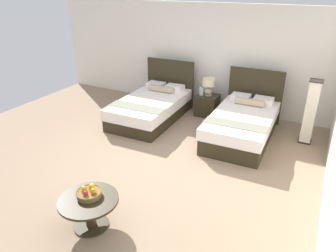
% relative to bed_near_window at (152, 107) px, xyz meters
% --- Properties ---
extents(ground_plane, '(9.26, 10.01, 0.02)m').
position_rel_bed_near_window_xyz_m(ground_plane, '(1.10, -1.82, -0.31)').
color(ground_plane, '#93795F').
extents(wall_back, '(9.26, 0.12, 2.58)m').
position_rel_bed_near_window_xyz_m(wall_back, '(1.10, 1.39, 0.99)').
color(wall_back, white).
rests_on(wall_back, ground).
extents(bed_near_window, '(1.32, 2.24, 1.21)m').
position_rel_bed_near_window_xyz_m(bed_near_window, '(0.00, 0.00, 0.00)').
color(bed_near_window, '#2E2717').
rests_on(bed_near_window, ground).
extents(bed_near_corner, '(1.26, 2.22, 1.24)m').
position_rel_bed_near_window_xyz_m(bed_near_corner, '(2.20, -0.00, 0.02)').
color(bed_near_corner, '#2E2717').
rests_on(bed_near_corner, ground).
extents(nightstand, '(0.51, 0.49, 0.51)m').
position_rel_bed_near_window_xyz_m(nightstand, '(1.10, 0.80, -0.04)').
color(nightstand, '#2E2717').
rests_on(nightstand, ground).
extents(table_lamp, '(0.29, 0.29, 0.42)m').
position_rel_bed_near_window_xyz_m(table_lamp, '(1.10, 0.82, 0.47)').
color(table_lamp, tan).
rests_on(table_lamp, nightstand).
extents(vase, '(0.11, 0.11, 0.21)m').
position_rel_bed_near_window_xyz_m(vase, '(0.95, 0.76, 0.31)').
color(vase, '#ACC2BD').
rests_on(vase, nightstand).
extents(coffee_table, '(0.80, 0.80, 0.45)m').
position_rel_bed_near_window_xyz_m(coffee_table, '(1.10, -3.58, 0.02)').
color(coffee_table, '#2E2717').
rests_on(coffee_table, ground).
extents(fruit_bowl, '(0.34, 0.34, 0.14)m').
position_rel_bed_near_window_xyz_m(fruit_bowl, '(1.07, -3.52, 0.20)').
color(fruit_bowl, olive).
rests_on(fruit_bowl, coffee_table).
extents(floor_lamp_corner, '(0.25, 0.25, 1.32)m').
position_rel_bed_near_window_xyz_m(floor_lamp_corner, '(3.42, 0.39, 0.36)').
color(floor_lamp_corner, '#2C2420').
rests_on(floor_lamp_corner, ground).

